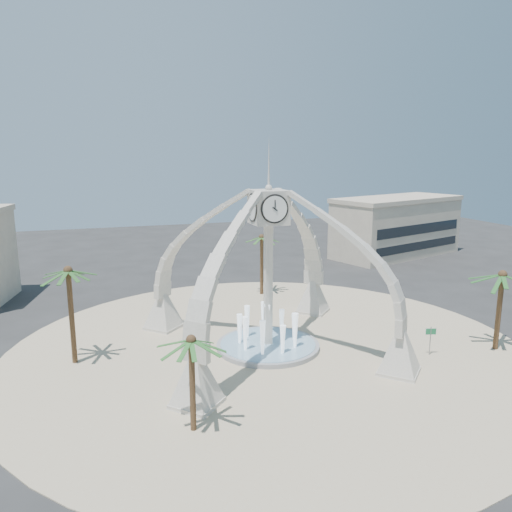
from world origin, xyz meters
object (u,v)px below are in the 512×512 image
object	(u,v)px
palm_west	(68,272)
street_sign	(431,335)
palm_north	(262,238)
palm_east	(503,276)
palm_south	(191,341)
fountain	(268,345)
clock_tower	(268,267)

from	to	relation	value
palm_west	street_sign	xyz separation A→B (m)	(25.30, -6.89, -5.18)
palm_west	palm_north	size ratio (longest dim) A/B	1.10
palm_east	palm_north	world-z (taller)	palm_north
palm_east	palm_north	size ratio (longest dim) A/B	0.97
palm_east	palm_north	xyz separation A→B (m)	(-12.26, 20.17, 0.25)
street_sign	palm_west	bearing A→B (deg)	-179.09
palm_north	palm_south	size ratio (longest dim) A/B	1.17
palm_east	street_sign	size ratio (longest dim) A/B	2.99
palm_west	palm_south	distance (m)	13.29
palm_east	palm_south	world-z (taller)	palm_east
palm_north	palm_south	world-z (taller)	palm_north
fountain	palm_west	world-z (taller)	palm_west
fountain	palm_west	distance (m)	15.74
fountain	palm_south	xyz separation A→B (m)	(-7.81, -9.74, 4.91)
palm_south	street_sign	size ratio (longest dim) A/B	2.62
palm_east	palm_west	distance (m)	31.81
palm_east	palm_north	bearing A→B (deg)	121.28
clock_tower	fountain	bearing A→B (deg)	90.00
clock_tower	palm_south	bearing A→B (deg)	-128.72
street_sign	palm_north	bearing A→B (deg)	124.94
fountain	palm_north	distance (m)	16.22
palm_west	palm_north	world-z (taller)	palm_west
fountain	palm_north	world-z (taller)	palm_north
palm_west	street_sign	bearing A→B (deg)	-15.22
street_sign	palm_south	bearing A→B (deg)	-150.04
palm_east	street_sign	world-z (taller)	palm_east
clock_tower	palm_west	size ratio (longest dim) A/B	2.34
palm_east	palm_west	world-z (taller)	palm_west
palm_south	palm_east	bearing A→B (deg)	9.34
palm_south	street_sign	world-z (taller)	palm_south
palm_north	palm_west	bearing A→B (deg)	-145.81
clock_tower	fountain	xyz separation A→B (m)	(0.00, 0.00, -6.20)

